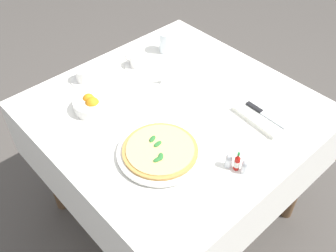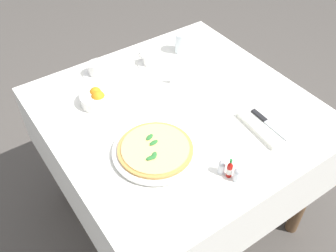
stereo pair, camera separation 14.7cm
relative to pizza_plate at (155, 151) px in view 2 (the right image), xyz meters
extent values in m
plane|color=#4C4742|center=(-0.15, 0.22, -0.74)|extent=(8.00, 8.00, 0.00)
cube|color=white|center=(-0.15, 0.22, -0.02)|extent=(1.05, 1.05, 0.02)
cube|color=white|center=(-0.15, -0.30, -0.17)|extent=(1.05, 0.01, 0.28)
cube|color=white|center=(-0.15, 0.73, -0.17)|extent=(1.05, 0.01, 0.28)
cube|color=white|center=(-0.67, 0.22, -0.17)|extent=(0.01, 1.05, 0.28)
cube|color=white|center=(0.37, 0.22, -0.17)|extent=(0.01, 1.05, 0.28)
cylinder|color=brown|center=(-0.58, -0.21, -0.39)|extent=(0.06, 0.06, 0.71)
cylinder|color=brown|center=(-0.58, 0.64, -0.39)|extent=(0.06, 0.06, 0.71)
cylinder|color=brown|center=(0.28, 0.64, -0.39)|extent=(0.06, 0.06, 0.71)
cylinder|color=white|center=(0.00, 0.00, -0.01)|extent=(0.19, 0.19, 0.01)
cylinder|color=white|center=(0.00, 0.00, 0.00)|extent=(0.31, 0.31, 0.01)
cylinder|color=#C68E47|center=(0.00, 0.00, 0.01)|extent=(0.27, 0.27, 0.01)
cylinder|color=#EFD17A|center=(0.00, 0.00, 0.02)|extent=(0.25, 0.25, 0.00)
ellipsoid|color=#2D7533|center=(-0.02, 0.01, 0.02)|extent=(0.02, 0.04, 0.01)
ellipsoid|color=#2D7533|center=(-0.05, 0.01, 0.02)|extent=(0.03, 0.04, 0.01)
ellipsoid|color=#2D7533|center=(0.03, -0.03, 0.02)|extent=(0.04, 0.04, 0.01)
ellipsoid|color=#2D7533|center=(0.04, -0.04, 0.02)|extent=(0.02, 0.04, 0.01)
cylinder|color=white|center=(-0.56, 0.05, -0.01)|extent=(0.13, 0.13, 0.01)
cylinder|color=white|center=(-0.56, 0.05, 0.02)|extent=(0.08, 0.08, 0.05)
torus|color=white|center=(-0.60, 0.07, 0.03)|extent=(0.03, 0.02, 0.03)
cylinder|color=black|center=(-0.56, 0.05, 0.05)|extent=(0.07, 0.07, 0.00)
cylinder|color=white|center=(-0.48, 0.29, -0.01)|extent=(0.13, 0.13, 0.01)
cylinder|color=white|center=(-0.48, 0.29, 0.02)|extent=(0.08, 0.08, 0.05)
torus|color=white|center=(-0.53, 0.27, 0.02)|extent=(0.03, 0.02, 0.03)
cylinder|color=black|center=(-0.48, 0.29, 0.05)|extent=(0.07, 0.07, 0.00)
cylinder|color=white|center=(-0.49, 0.48, 0.04)|extent=(0.07, 0.07, 0.10)
cylinder|color=silver|center=(-0.49, 0.48, 0.02)|extent=(0.06, 0.06, 0.06)
cube|color=white|center=(0.13, 0.43, 0.00)|extent=(0.23, 0.15, 0.02)
cube|color=silver|center=(0.18, 0.43, 0.01)|extent=(0.12, 0.02, 0.01)
cube|color=black|center=(0.08, 0.44, 0.01)|extent=(0.08, 0.02, 0.01)
cylinder|color=white|center=(-0.37, -0.04, 0.01)|extent=(0.15, 0.15, 0.04)
sphere|color=orange|center=(-0.36, -0.04, 0.03)|extent=(0.06, 0.06, 0.06)
sphere|color=orange|center=(-0.40, -0.04, 0.03)|extent=(0.05, 0.05, 0.05)
cylinder|color=#B7140F|center=(0.23, 0.15, 0.02)|extent=(0.02, 0.02, 0.05)
cylinder|color=white|center=(0.23, 0.15, 0.02)|extent=(0.02, 0.02, 0.02)
cone|color=#B7140F|center=(0.23, 0.15, 0.05)|extent=(0.02, 0.02, 0.02)
cylinder|color=#1E722D|center=(0.23, 0.15, 0.07)|extent=(0.01, 0.01, 0.01)
cylinder|color=white|center=(0.26, 0.16, 0.01)|extent=(0.03, 0.03, 0.04)
cylinder|color=white|center=(0.26, 0.16, 0.00)|extent=(0.02, 0.02, 0.03)
sphere|color=silver|center=(0.26, 0.16, 0.03)|extent=(0.02, 0.02, 0.02)
cylinder|color=white|center=(0.20, 0.14, 0.01)|extent=(0.03, 0.03, 0.04)
cylinder|color=#38332D|center=(0.20, 0.14, 0.00)|extent=(0.02, 0.02, 0.03)
sphere|color=silver|center=(0.20, 0.14, 0.03)|extent=(0.02, 0.02, 0.02)
cube|color=white|center=(-0.29, 0.32, 0.02)|extent=(0.04, 0.08, 0.06)
camera|label=1|loc=(0.71, -0.61, 1.03)|focal=40.98mm
camera|label=2|loc=(0.80, -0.49, 1.03)|focal=40.98mm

